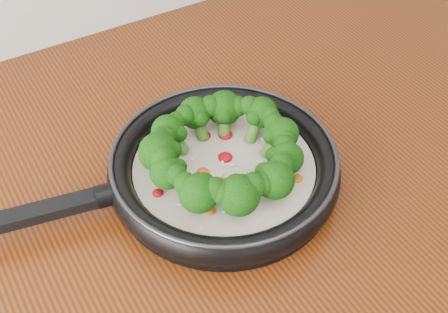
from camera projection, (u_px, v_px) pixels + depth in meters
counter at (265, 288)px, 1.22m from camera, size 1.60×0.80×0.90m
skillet at (222, 165)px, 0.80m from camera, size 0.52×0.37×0.09m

